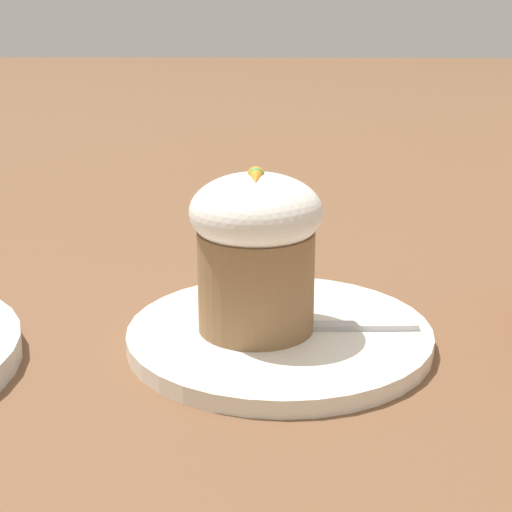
{
  "coord_description": "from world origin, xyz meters",
  "views": [
    {
      "loc": [
        0.53,
        -0.01,
        0.24
      ],
      "look_at": [
        -0.0,
        -0.02,
        0.06
      ],
      "focal_mm": 60.0,
      "sensor_mm": 36.0,
      "label": 1
    }
  ],
  "objects": [
    {
      "name": "ground_plane",
      "position": [
        0.0,
        0.0,
        0.0
      ],
      "size": [
        4.0,
        4.0,
        0.0
      ],
      "primitive_type": "plane",
      "color": "brown"
    },
    {
      "name": "spoon",
      "position": [
        0.01,
        0.01,
        0.02
      ],
      "size": [
        0.03,
        0.12,
        0.01
      ],
      "color": "#B7B7BC",
      "rests_on": "dessert_plate"
    },
    {
      "name": "dessert_plate",
      "position": [
        0.0,
        0.0,
        0.01
      ],
      "size": [
        0.21,
        0.21,
        0.01
      ],
      "color": "white",
      "rests_on": "ground_plane"
    },
    {
      "name": "carrot_cake",
      "position": [
        -0.0,
        -0.02,
        0.07
      ],
      "size": [
        0.09,
        0.09,
        0.11
      ],
      "color": "olive",
      "rests_on": "dessert_plate"
    }
  ]
}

